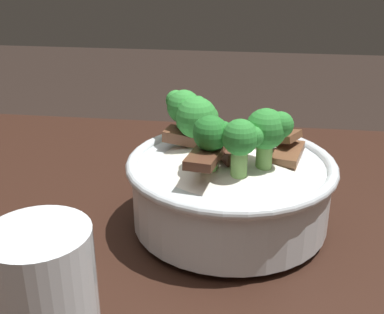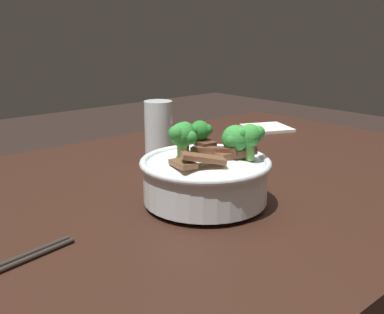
{
  "view_description": "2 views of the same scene",
  "coord_description": "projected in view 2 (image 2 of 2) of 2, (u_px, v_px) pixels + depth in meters",
  "views": [
    {
      "loc": [
        0.06,
        -0.36,
        1.06
      ],
      "look_at": [
        -0.01,
        0.13,
        0.84
      ],
      "focal_mm": 46.03,
      "sensor_mm": 36.0,
      "label": 1
    },
    {
      "loc": [
        0.52,
        0.61,
        1.06
      ],
      "look_at": [
        0.04,
        0.06,
        0.86
      ],
      "focal_mm": 42.45,
      "sensor_mm": 36.0,
      "label": 2
    }
  ],
  "objects": [
    {
      "name": "dining_table",
      "position": [
        185.0,
        237.0,
        0.88
      ],
      "size": [
        1.4,
        0.84,
        0.78
      ],
      "color": "black",
      "rests_on": "ground"
    },
    {
      "name": "rice_bowl",
      "position": [
        206.0,
        172.0,
        0.74
      ],
      "size": [
        0.21,
        0.21,
        0.14
      ],
      "color": "silver",
      "rests_on": "dining_table"
    },
    {
      "name": "drinking_glass",
      "position": [
        159.0,
        137.0,
        0.97
      ],
      "size": [
        0.06,
        0.06,
        0.13
      ],
      "color": "white",
      "rests_on": "dining_table"
    },
    {
      "name": "folded_napkin",
      "position": [
        267.0,
        128.0,
        1.32
      ],
      "size": [
        0.16,
        0.16,
        0.01
      ],
      "primitive_type": "cube",
      "rotation": [
        0.0,
        0.0,
        -0.43
      ],
      "color": "silver",
      "rests_on": "dining_table"
    }
  ]
}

